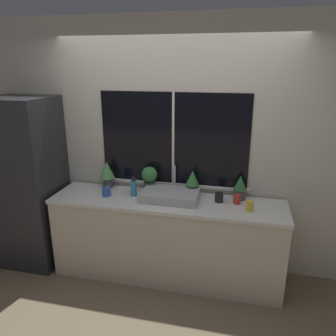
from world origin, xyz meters
TOP-DOWN VIEW (x-y plane):
  - ground_plane at (0.00, 0.00)m, footprint 14.00×14.00m
  - wall_back at (0.00, 0.63)m, footprint 8.00×0.09m
  - wall_left at (-2.22, 1.50)m, footprint 0.06×7.00m
  - counter at (0.00, 0.28)m, footprint 2.41×0.58m
  - refrigerator at (-1.60, 0.27)m, footprint 0.69×0.66m
  - sink at (0.03, 0.32)m, footprint 0.58×0.42m
  - potted_plant_far_left at (-0.73, 0.49)m, footprint 0.17×0.17m
  - potted_plant_center_left at (-0.24, 0.49)m, footprint 0.17×0.17m
  - potted_plant_center_right at (0.23, 0.49)m, footprint 0.14×0.14m
  - potted_plant_far_right at (0.73, 0.49)m, footprint 0.14×0.14m
  - soap_bottle at (-0.37, 0.33)m, footprint 0.07×0.07m
  - mug_yellow at (0.83, 0.21)m, footprint 0.07×0.07m
  - mug_black at (0.52, 0.37)m, footprint 0.08×0.08m
  - mug_red at (0.70, 0.36)m, footprint 0.07×0.07m
  - mug_blue at (-0.65, 0.25)m, footprint 0.09×0.09m

SIDE VIEW (x-z plane):
  - ground_plane at x=0.00m, z-range 0.00..0.00m
  - counter at x=0.00m, z-range 0.00..0.89m
  - sink at x=0.03m, z-range 0.78..1.08m
  - mug_black at x=0.52m, z-range 0.89..0.98m
  - mug_red at x=0.70m, z-range 0.89..0.98m
  - mug_blue at x=-0.65m, z-range 0.89..0.98m
  - mug_yellow at x=0.83m, z-range 0.89..0.99m
  - refrigerator at x=-1.60m, z-range 0.00..1.90m
  - soap_bottle at x=-0.37m, z-range 0.87..1.08m
  - potted_plant_far_right at x=0.73m, z-range 0.89..1.15m
  - potted_plant_center_right at x=0.23m, z-range 0.91..1.18m
  - potted_plant_center_left at x=-0.24m, z-range 0.91..1.18m
  - potted_plant_far_left at x=-0.73m, z-range 0.92..1.22m
  - wall_left at x=-2.22m, z-range 0.00..2.70m
  - wall_back at x=0.00m, z-range 0.00..2.70m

